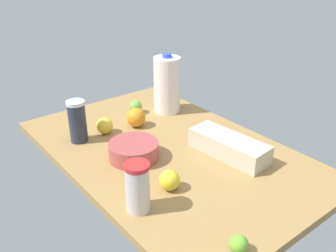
{
  "coord_description": "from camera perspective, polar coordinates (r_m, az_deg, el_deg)",
  "views": [
    {
      "loc": [
        -100.03,
        79.29,
        75.66
      ],
      "look_at": [
        0.0,
        0.0,
        13.0
      ],
      "focal_mm": 40.0,
      "sensor_mm": 36.0,
      "label": 1
    }
  ],
  "objects": [
    {
      "name": "countertop",
      "position": [
        1.48,
        -0.0,
        -4.01
      ],
      "size": [
        120.0,
        76.0,
        3.0
      ],
      "primitive_type": "cube",
      "color": "#9B7843",
      "rests_on": "ground"
    },
    {
      "name": "egg_carton",
      "position": [
        1.43,
        9.23,
        -3.05
      ],
      "size": [
        32.27,
        14.2,
        7.57
      ],
      "primitive_type": "cube",
      "rotation": [
        0.0,
        0.0,
        0.09
      ],
      "color": "beige",
      "rests_on": "countertop"
    },
    {
      "name": "milk_jug",
      "position": [
        1.75,
        -0.16,
        6.32
      ],
      "size": [
        12.37,
        12.37,
        28.0
      ],
      "color": "white",
      "rests_on": "countertop"
    },
    {
      "name": "mixing_bowl",
      "position": [
        1.4,
        -5.25,
        -3.74
      ],
      "size": [
        18.7,
        18.7,
        6.47
      ],
      "primitive_type": "cylinder",
      "color": "#A74645",
      "rests_on": "countertop"
    },
    {
      "name": "tumbler_cup",
      "position": [
        1.12,
        -4.64,
        -9.28
      ],
      "size": [
        7.52,
        7.52,
        16.07
      ],
      "color": "beige",
      "rests_on": "countertop"
    },
    {
      "name": "shaker_bottle",
      "position": [
        1.53,
        -13.64,
        0.71
      ],
      "size": [
        7.28,
        7.28,
        17.4
      ],
      "color": "#272E3D",
      "rests_on": "countertop"
    },
    {
      "name": "lime_beside_bowl",
      "position": [
        1.03,
        10.75,
        -17.25
      ],
      "size": [
        5.04,
        5.04,
        5.04
      ],
      "primitive_type": "sphere",
      "color": "#6AAD30",
      "rests_on": "countertop"
    },
    {
      "name": "lime_loose",
      "position": [
        1.77,
        -4.96,
        2.96
      ],
      "size": [
        6.33,
        6.33,
        6.33
      ],
      "primitive_type": "sphere",
      "color": "#68A93A",
      "rests_on": "countertop"
    },
    {
      "name": "lemon_far_back",
      "position": [
        1.23,
        0.25,
        -8.24
      ],
      "size": [
        6.9,
        6.9,
        6.9
      ],
      "primitive_type": "sphere",
      "color": "yellow",
      "rests_on": "countertop"
    },
    {
      "name": "orange_near_front",
      "position": [
        1.64,
        -4.9,
        1.31
      ],
      "size": [
        8.39,
        8.39,
        8.39
      ],
      "primitive_type": "sphere",
      "color": "orange",
      "rests_on": "countertop"
    },
    {
      "name": "lemon_by_jug",
      "position": [
        1.6,
        -9.64,
        0.05
      ],
      "size": [
        6.98,
        6.98,
        6.98
      ],
      "primitive_type": "sphere",
      "color": "yellow",
      "rests_on": "countertop"
    }
  ]
}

